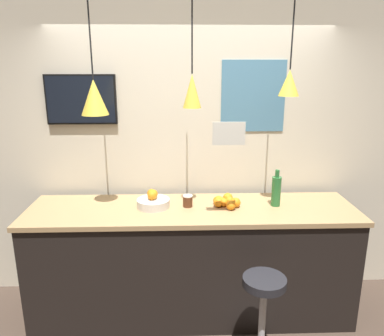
{
  "coord_description": "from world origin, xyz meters",
  "views": [
    {
      "loc": [
        -0.1,
        -2.24,
        2.18
      ],
      "look_at": [
        0.0,
        0.71,
        1.35
      ],
      "focal_mm": 35.0,
      "sensor_mm": 36.0,
      "label": 1
    }
  ],
  "objects_px": {
    "bar_stool": "(263,310)",
    "mounted_tv": "(81,100)",
    "fruit_bowl": "(153,201)",
    "spread_jar": "(188,201)",
    "juice_bottle": "(276,191)"
  },
  "relations": [
    {
      "from": "spread_jar",
      "to": "juice_bottle",
      "type": "bearing_deg",
      "value": 0.0
    },
    {
      "from": "mounted_tv",
      "to": "fruit_bowl",
      "type": "bearing_deg",
      "value": -30.87
    },
    {
      "from": "bar_stool",
      "to": "spread_jar",
      "type": "bearing_deg",
      "value": 126.96
    },
    {
      "from": "fruit_bowl",
      "to": "mounted_tv",
      "type": "relative_size",
      "value": 0.45
    },
    {
      "from": "fruit_bowl",
      "to": "juice_bottle",
      "type": "xyz_separation_m",
      "value": [
        1.05,
        -0.0,
        0.08
      ]
    },
    {
      "from": "fruit_bowl",
      "to": "spread_jar",
      "type": "distance_m",
      "value": 0.29
    },
    {
      "from": "spread_jar",
      "to": "mounted_tv",
      "type": "height_order",
      "value": "mounted_tv"
    },
    {
      "from": "spread_jar",
      "to": "mounted_tv",
      "type": "bearing_deg",
      "value": 157.6
    },
    {
      "from": "juice_bottle",
      "to": "spread_jar",
      "type": "xyz_separation_m",
      "value": [
        -0.75,
        0.0,
        -0.08
      ]
    },
    {
      "from": "fruit_bowl",
      "to": "mounted_tv",
      "type": "bearing_deg",
      "value": 149.13
    },
    {
      "from": "bar_stool",
      "to": "juice_bottle",
      "type": "height_order",
      "value": "juice_bottle"
    },
    {
      "from": "bar_stool",
      "to": "mounted_tv",
      "type": "relative_size",
      "value": 1.19
    },
    {
      "from": "juice_bottle",
      "to": "mounted_tv",
      "type": "xyz_separation_m",
      "value": [
        -1.68,
        0.38,
        0.73
      ]
    },
    {
      "from": "spread_jar",
      "to": "mounted_tv",
      "type": "xyz_separation_m",
      "value": [
        -0.93,
        0.38,
        0.82
      ]
    },
    {
      "from": "fruit_bowl",
      "to": "juice_bottle",
      "type": "relative_size",
      "value": 0.87
    }
  ]
}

